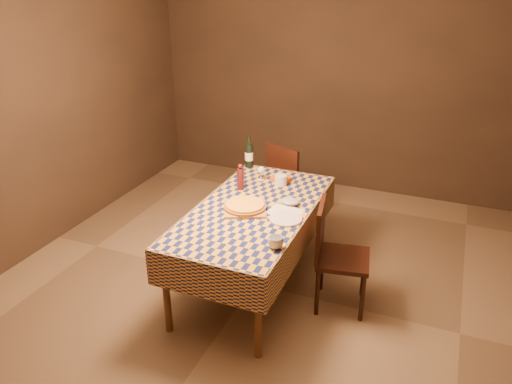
{
  "coord_description": "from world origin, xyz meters",
  "views": [
    {
      "loc": [
        1.45,
        -3.48,
        2.65
      ],
      "look_at": [
        0.0,
        0.05,
        0.9
      ],
      "focal_mm": 35.0,
      "sensor_mm": 36.0,
      "label": 1
    }
  ],
  "objects_px": {
    "dining_table": "(254,216)",
    "pizza": "(245,206)",
    "cutting_board": "(245,209)",
    "chair_right": "(333,250)",
    "wine_bottle": "(249,155)",
    "white_plate": "(286,219)",
    "bowl": "(252,201)",
    "chair_far": "(288,180)"
  },
  "relations": [
    {
      "from": "dining_table",
      "to": "pizza",
      "type": "height_order",
      "value": "pizza"
    },
    {
      "from": "cutting_board",
      "to": "chair_right",
      "type": "xyz_separation_m",
      "value": [
        0.76,
        0.05,
        -0.26
      ]
    },
    {
      "from": "wine_bottle",
      "to": "chair_right",
      "type": "xyz_separation_m",
      "value": [
        1.11,
        -0.86,
        -0.37
      ]
    },
    {
      "from": "dining_table",
      "to": "chair_right",
      "type": "bearing_deg",
      "value": -0.12
    },
    {
      "from": "cutting_board",
      "to": "wine_bottle",
      "type": "relative_size",
      "value": 1.06
    },
    {
      "from": "cutting_board",
      "to": "white_plate",
      "type": "relative_size",
      "value": 1.3
    },
    {
      "from": "pizza",
      "to": "chair_right",
      "type": "xyz_separation_m",
      "value": [
        0.76,
        0.05,
        -0.29
      ]
    },
    {
      "from": "bowl",
      "to": "chair_far",
      "type": "relative_size",
      "value": 0.14
    },
    {
      "from": "wine_bottle",
      "to": "chair_far",
      "type": "xyz_separation_m",
      "value": [
        0.3,
        0.37,
        -0.37
      ]
    },
    {
      "from": "wine_bottle",
      "to": "chair_far",
      "type": "bearing_deg",
      "value": 51.16
    },
    {
      "from": "wine_bottle",
      "to": "white_plate",
      "type": "xyz_separation_m",
      "value": [
        0.73,
        -0.95,
        -0.11
      ]
    },
    {
      "from": "chair_right",
      "to": "cutting_board",
      "type": "bearing_deg",
      "value": -176.15
    },
    {
      "from": "chair_far",
      "to": "white_plate",
      "type": "bearing_deg",
      "value": -72.24
    },
    {
      "from": "cutting_board",
      "to": "pizza",
      "type": "distance_m",
      "value": 0.03
    },
    {
      "from": "dining_table",
      "to": "pizza",
      "type": "distance_m",
      "value": 0.14
    },
    {
      "from": "bowl",
      "to": "chair_right",
      "type": "xyz_separation_m",
      "value": [
        0.76,
        -0.09,
        -0.27
      ]
    },
    {
      "from": "dining_table",
      "to": "pizza",
      "type": "relative_size",
      "value": 4.0
    },
    {
      "from": "chair_far",
      "to": "chair_right",
      "type": "relative_size",
      "value": 1.0
    },
    {
      "from": "white_plate",
      "to": "chair_right",
      "type": "xyz_separation_m",
      "value": [
        0.39,
        0.09,
        -0.25
      ]
    },
    {
      "from": "pizza",
      "to": "chair_far",
      "type": "height_order",
      "value": "chair_far"
    },
    {
      "from": "bowl",
      "to": "white_plate",
      "type": "xyz_separation_m",
      "value": [
        0.37,
        -0.18,
        -0.01
      ]
    },
    {
      "from": "cutting_board",
      "to": "white_plate",
      "type": "bearing_deg",
      "value": -6.06
    },
    {
      "from": "bowl",
      "to": "wine_bottle",
      "type": "bearing_deg",
      "value": 114.56
    },
    {
      "from": "dining_table",
      "to": "cutting_board",
      "type": "relative_size",
      "value": 5.32
    },
    {
      "from": "bowl",
      "to": "white_plate",
      "type": "height_order",
      "value": "bowl"
    },
    {
      "from": "wine_bottle",
      "to": "chair_right",
      "type": "distance_m",
      "value": 1.45
    },
    {
      "from": "chair_far",
      "to": "cutting_board",
      "type": "bearing_deg",
      "value": -87.8
    },
    {
      "from": "bowl",
      "to": "chair_far",
      "type": "bearing_deg",
      "value": 92.59
    },
    {
      "from": "cutting_board",
      "to": "bowl",
      "type": "xyz_separation_m",
      "value": [
        0.0,
        0.14,
        0.01
      ]
    },
    {
      "from": "wine_bottle",
      "to": "chair_right",
      "type": "relative_size",
      "value": 0.35
    },
    {
      "from": "cutting_board",
      "to": "white_plate",
      "type": "height_order",
      "value": "cutting_board"
    },
    {
      "from": "white_plate",
      "to": "pizza",
      "type": "bearing_deg",
      "value": 173.94
    },
    {
      "from": "pizza",
      "to": "chair_far",
      "type": "bearing_deg",
      "value": 92.2
    },
    {
      "from": "dining_table",
      "to": "bowl",
      "type": "bearing_deg",
      "value": 122.89
    },
    {
      "from": "dining_table",
      "to": "white_plate",
      "type": "height_order",
      "value": "white_plate"
    },
    {
      "from": "chair_far",
      "to": "pizza",
      "type": "bearing_deg",
      "value": -87.8
    },
    {
      "from": "pizza",
      "to": "chair_far",
      "type": "relative_size",
      "value": 0.49
    },
    {
      "from": "cutting_board",
      "to": "pizza",
      "type": "height_order",
      "value": "pizza"
    },
    {
      "from": "white_plate",
      "to": "chair_far",
      "type": "bearing_deg",
      "value": 107.76
    },
    {
      "from": "cutting_board",
      "to": "chair_right",
      "type": "relative_size",
      "value": 0.37
    },
    {
      "from": "dining_table",
      "to": "wine_bottle",
      "type": "xyz_separation_m",
      "value": [
        -0.41,
        0.86,
        0.2
      ]
    },
    {
      "from": "chair_right",
      "to": "dining_table",
      "type": "bearing_deg",
      "value": 179.88
    }
  ]
}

